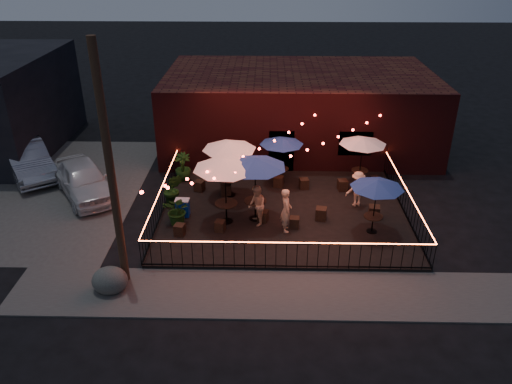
% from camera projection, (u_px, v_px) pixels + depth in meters
% --- Properties ---
extents(ground, '(110.00, 110.00, 0.00)m').
position_uv_depth(ground, '(284.00, 240.00, 19.03)').
color(ground, black).
rests_on(ground, ground).
extents(patio, '(10.00, 8.00, 0.15)m').
position_uv_depth(patio, '(283.00, 213.00, 20.77)').
color(patio, black).
rests_on(patio, ground).
extents(sidewalk, '(18.00, 2.50, 0.05)m').
position_uv_depth(sidewalk, '(287.00, 294.00, 16.12)').
color(sidewalk, '#464340').
rests_on(sidewalk, ground).
extents(parking_lot, '(11.00, 12.00, 0.02)m').
position_uv_depth(parking_lot, '(20.00, 189.00, 22.82)').
color(parking_lot, '#464340').
rests_on(parking_lot, ground).
extents(brick_building, '(14.00, 8.00, 4.00)m').
position_uv_depth(brick_building, '(299.00, 109.00, 26.98)').
color(brick_building, black).
rests_on(brick_building, ground).
extents(utility_pole, '(0.26, 0.26, 8.00)m').
position_uv_depth(utility_pole, '(111.00, 172.00, 15.00)').
color(utility_pole, '#3B2518').
rests_on(utility_pole, ground).
extents(fence_front, '(10.00, 0.04, 1.04)m').
position_uv_depth(fence_front, '(286.00, 255.00, 16.95)').
color(fence_front, black).
rests_on(fence_front, patio).
extents(fence_left, '(0.04, 8.00, 1.04)m').
position_uv_depth(fence_left, '(162.00, 199.00, 20.60)').
color(fence_left, black).
rests_on(fence_left, patio).
extents(fence_right, '(0.04, 8.00, 1.04)m').
position_uv_depth(fence_right, '(405.00, 201.00, 20.40)').
color(fence_right, black).
rests_on(fence_right, patio).
extents(festoon_lights, '(10.02, 8.72, 1.32)m').
position_uv_depth(festoon_lights, '(259.00, 162.00, 19.41)').
color(festoon_lights, red).
rests_on(festoon_lights, ground).
extents(cafe_table_0, '(3.13, 3.13, 2.72)m').
position_uv_depth(cafe_table_0, '(225.00, 165.00, 18.84)').
color(cafe_table_0, black).
rests_on(cafe_table_0, patio).
extents(cafe_table_1, '(2.76, 2.76, 2.55)m').
position_uv_depth(cafe_table_1, '(229.00, 146.00, 20.98)').
color(cafe_table_1, black).
rests_on(cafe_table_1, patio).
extents(cafe_table_2, '(3.22, 3.22, 2.69)m').
position_uv_depth(cafe_table_2, '(255.00, 163.00, 19.06)').
color(cafe_table_2, black).
rests_on(cafe_table_2, patio).
extents(cafe_table_3, '(2.10, 2.10, 2.19)m').
position_uv_depth(cafe_table_3, '(282.00, 142.00, 22.32)').
color(cafe_table_3, black).
rests_on(cafe_table_3, patio).
extents(cafe_table_4, '(2.50, 2.50, 2.21)m').
position_uv_depth(cafe_table_4, '(377.00, 185.00, 18.38)').
color(cafe_table_4, black).
rests_on(cafe_table_4, patio).
extents(cafe_table_5, '(2.17, 2.17, 2.32)m').
position_uv_depth(cafe_table_5, '(363.00, 141.00, 22.01)').
color(cafe_table_5, black).
rests_on(cafe_table_5, patio).
extents(bistro_chair_0, '(0.44, 0.44, 0.44)m').
position_uv_depth(bistro_chair_0, '(180.00, 230.00, 19.00)').
color(bistro_chair_0, black).
rests_on(bistro_chair_0, patio).
extents(bistro_chair_1, '(0.43, 0.43, 0.43)m').
position_uv_depth(bistro_chair_1, '(220.00, 226.00, 19.25)').
color(bistro_chair_1, black).
rests_on(bistro_chair_1, patio).
extents(bistro_chair_2, '(0.50, 0.50, 0.47)m').
position_uv_depth(bistro_chair_2, '(199.00, 186.00, 22.31)').
color(bistro_chair_2, black).
rests_on(bistro_chair_2, patio).
extents(bistro_chair_3, '(0.49, 0.49, 0.50)m').
position_uv_depth(bistro_chair_3, '(226.00, 190.00, 21.94)').
color(bistro_chair_3, black).
rests_on(bistro_chair_3, patio).
extents(bistro_chair_4, '(0.48, 0.48, 0.46)m').
position_uv_depth(bistro_chair_4, '(263.00, 216.00, 19.92)').
color(bistro_chair_4, black).
rests_on(bistro_chair_4, patio).
extents(bistro_chair_5, '(0.41, 0.41, 0.43)m').
position_uv_depth(bistro_chair_5, '(294.00, 222.00, 19.49)').
color(bistro_chair_5, black).
rests_on(bistro_chair_5, patio).
extents(bistro_chair_6, '(0.49, 0.49, 0.49)m').
position_uv_depth(bistro_chair_6, '(279.00, 181.00, 22.68)').
color(bistro_chair_6, black).
rests_on(bistro_chair_6, patio).
extents(bistro_chair_7, '(0.45, 0.45, 0.47)m').
position_uv_depth(bistro_chair_7, '(304.00, 183.00, 22.53)').
color(bistro_chair_7, black).
rests_on(bistro_chair_7, patio).
extents(bistro_chair_8, '(0.49, 0.49, 0.50)m').
position_uv_depth(bistro_chair_8, '(321.00, 214.00, 20.04)').
color(bistro_chair_8, black).
rests_on(bistro_chair_8, patio).
extents(bistro_chair_9, '(0.50, 0.50, 0.51)m').
position_uv_depth(bistro_chair_9, '(374.00, 212.00, 20.15)').
color(bistro_chair_9, black).
rests_on(bistro_chair_9, patio).
extents(bistro_chair_10, '(0.46, 0.46, 0.49)m').
position_uv_depth(bistro_chair_10, '(342.00, 185.00, 22.36)').
color(bistro_chair_10, black).
rests_on(bistro_chair_10, patio).
extents(bistro_chair_11, '(0.40, 0.40, 0.40)m').
position_uv_depth(bistro_chair_11, '(375.00, 181.00, 22.87)').
color(bistro_chair_11, black).
rests_on(bistro_chair_11, patio).
extents(patron_a, '(0.49, 0.69, 1.78)m').
position_uv_depth(patron_a, '(286.00, 210.00, 18.99)').
color(patron_a, '#CFAF8C').
rests_on(patron_a, patio).
extents(patron_b, '(0.81, 0.94, 1.65)m').
position_uv_depth(patron_b, '(257.00, 206.00, 19.43)').
color(patron_b, tan).
rests_on(patron_b, patio).
extents(patron_c, '(1.12, 0.82, 1.55)m').
position_uv_depth(patron_c, '(357.00, 189.00, 20.84)').
color(patron_c, tan).
rests_on(patron_c, patio).
extents(potted_shrub_a, '(1.34, 1.26, 1.20)m').
position_uv_depth(potted_shrub_a, '(178.00, 211.00, 19.54)').
color(potted_shrub_a, '#143A12').
rests_on(potted_shrub_a, patio).
extents(potted_shrub_b, '(0.87, 0.72, 1.50)m').
position_uv_depth(potted_shrub_b, '(173.00, 190.00, 20.83)').
color(potted_shrub_b, '#16340A').
rests_on(potted_shrub_b, patio).
extents(potted_shrub_c, '(0.87, 0.87, 1.30)m').
position_uv_depth(potted_shrub_c, '(183.00, 167.00, 23.14)').
color(potted_shrub_c, '#0F350B').
rests_on(potted_shrub_c, patio).
extents(cooler, '(0.58, 0.43, 0.75)m').
position_uv_depth(cooler, '(183.00, 208.00, 20.22)').
color(cooler, '#0833B6').
rests_on(cooler, patio).
extents(boulder, '(1.10, 0.96, 0.80)m').
position_uv_depth(boulder, '(110.00, 280.00, 16.14)').
color(boulder, '#494944').
rests_on(boulder, ground).
extents(car_white, '(4.09, 4.86, 1.57)m').
position_uv_depth(car_white, '(84.00, 180.00, 21.97)').
color(car_white, silver).
rests_on(car_white, ground).
extents(car_silver, '(4.28, 5.04, 1.63)m').
position_uv_depth(car_silver, '(27.00, 159.00, 23.90)').
color(car_silver, gray).
rests_on(car_silver, ground).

